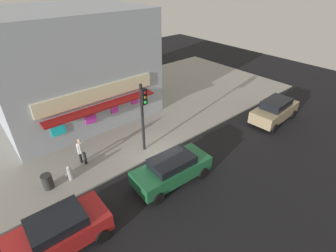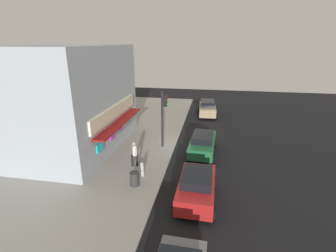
% 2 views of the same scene
% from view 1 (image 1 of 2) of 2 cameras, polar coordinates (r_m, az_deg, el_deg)
% --- Properties ---
extents(ground_plane, '(52.92, 52.92, 0.00)m').
position_cam_1_polar(ground_plane, '(16.37, -2.71, -6.87)').
color(ground_plane, black).
extents(sidewalk, '(35.28, 13.86, 0.12)m').
position_cam_1_polar(sidewalk, '(21.39, -14.23, 2.25)').
color(sidewalk, gray).
rests_on(sidewalk, ground_plane).
extents(corner_building, '(10.97, 10.10, 7.91)m').
position_cam_1_polar(corner_building, '(21.40, -21.43, 12.82)').
color(corner_building, '#9EA8B2').
rests_on(corner_building, sidewalk).
extents(traffic_light, '(0.32, 0.58, 4.53)m').
position_cam_1_polar(traffic_light, '(15.25, -5.60, 3.54)').
color(traffic_light, black).
rests_on(traffic_light, sidewalk).
extents(fire_hydrant, '(0.50, 0.26, 0.92)m').
position_cam_1_polar(fire_hydrant, '(15.33, -21.13, -9.76)').
color(fire_hydrant, '#B2B2B7').
rests_on(fire_hydrant, sidewalk).
extents(trash_can, '(0.56, 0.56, 0.86)m').
position_cam_1_polar(trash_can, '(15.28, -25.38, -11.16)').
color(trash_can, '#2D2D2D').
rests_on(trash_can, sidewalk).
extents(pedestrian, '(0.50, 0.51, 1.77)m').
position_cam_1_polar(pedestrian, '(15.93, -18.86, -5.18)').
color(pedestrian, black).
rests_on(pedestrian, sidewalk).
extents(parked_car_green, '(4.53, 2.22, 1.57)m').
position_cam_1_polar(parked_car_green, '(14.20, 0.86, -9.54)').
color(parked_car_green, '#1E6038').
rests_on(parked_car_green, ground_plane).
extents(parked_car_tan, '(4.61, 2.24, 1.76)m').
position_cam_1_polar(parked_car_tan, '(21.46, 22.77, 3.30)').
color(parked_car_tan, '#9E8966').
rests_on(parked_car_tan, ground_plane).
extents(parked_car_red, '(4.08, 2.17, 1.67)m').
position_cam_1_polar(parked_car_red, '(12.32, -23.14, -20.85)').
color(parked_car_red, '#AD1E1E').
rests_on(parked_car_red, ground_plane).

